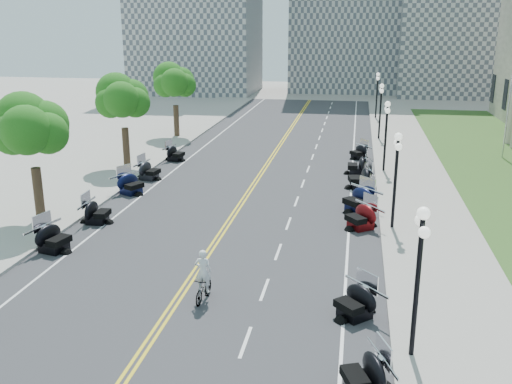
# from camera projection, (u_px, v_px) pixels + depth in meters

# --- Properties ---
(ground) EXTENTS (160.00, 160.00, 0.00)m
(ground) POSITION_uv_depth(u_px,v_px,m) (212.00, 247.00, 27.25)
(ground) COLOR gray
(road) EXTENTS (16.00, 90.00, 0.01)m
(road) POSITION_uv_depth(u_px,v_px,m) (250.00, 190.00, 36.68)
(road) COLOR #333335
(road) RESTS_ON ground
(centerline_yellow_a) EXTENTS (0.12, 90.00, 0.00)m
(centerline_yellow_a) POSITION_uv_depth(u_px,v_px,m) (249.00, 189.00, 36.70)
(centerline_yellow_a) COLOR yellow
(centerline_yellow_a) RESTS_ON road
(centerline_yellow_b) EXTENTS (0.12, 90.00, 0.00)m
(centerline_yellow_b) POSITION_uv_depth(u_px,v_px,m) (252.00, 190.00, 36.66)
(centerline_yellow_b) COLOR yellow
(centerline_yellow_b) RESTS_ON road
(edge_line_north) EXTENTS (0.12, 90.00, 0.00)m
(edge_line_north) POSITION_uv_depth(u_px,v_px,m) (351.00, 194.00, 35.61)
(edge_line_north) COLOR white
(edge_line_north) RESTS_ON road
(edge_line_south) EXTENTS (0.12, 90.00, 0.00)m
(edge_line_south) POSITION_uv_depth(u_px,v_px,m) (156.00, 185.00, 37.75)
(edge_line_south) COLOR white
(edge_line_south) RESTS_ON road
(lane_dash_4) EXTENTS (0.12, 2.00, 0.00)m
(lane_dash_4) POSITION_uv_depth(u_px,v_px,m) (246.00, 342.00, 19.16)
(lane_dash_4) COLOR white
(lane_dash_4) RESTS_ON road
(lane_dash_5) EXTENTS (0.12, 2.00, 0.00)m
(lane_dash_5) POSITION_uv_depth(u_px,v_px,m) (265.00, 289.00, 22.93)
(lane_dash_5) COLOR white
(lane_dash_5) RESTS_ON road
(lane_dash_6) EXTENTS (0.12, 2.00, 0.00)m
(lane_dash_6) POSITION_uv_depth(u_px,v_px,m) (278.00, 252.00, 26.71)
(lane_dash_6) COLOR white
(lane_dash_6) RESTS_ON road
(lane_dash_7) EXTENTS (0.12, 2.00, 0.00)m
(lane_dash_7) POSITION_uv_depth(u_px,v_px,m) (288.00, 223.00, 30.48)
(lane_dash_7) COLOR white
(lane_dash_7) RESTS_ON road
(lane_dash_8) EXTENTS (0.12, 2.00, 0.00)m
(lane_dash_8) POSITION_uv_depth(u_px,v_px,m) (296.00, 201.00, 34.26)
(lane_dash_8) COLOR white
(lane_dash_8) RESTS_ON road
(lane_dash_9) EXTENTS (0.12, 2.00, 0.00)m
(lane_dash_9) POSITION_uv_depth(u_px,v_px,m) (303.00, 184.00, 38.03)
(lane_dash_9) COLOR white
(lane_dash_9) RESTS_ON road
(lane_dash_10) EXTENTS (0.12, 2.00, 0.00)m
(lane_dash_10) POSITION_uv_depth(u_px,v_px,m) (308.00, 169.00, 41.81)
(lane_dash_10) COLOR white
(lane_dash_10) RESTS_ON road
(lane_dash_11) EXTENTS (0.12, 2.00, 0.00)m
(lane_dash_11) POSITION_uv_depth(u_px,v_px,m) (313.00, 157.00, 45.58)
(lane_dash_11) COLOR white
(lane_dash_11) RESTS_ON road
(lane_dash_12) EXTENTS (0.12, 2.00, 0.00)m
(lane_dash_12) POSITION_uv_depth(u_px,v_px,m) (316.00, 147.00, 49.36)
(lane_dash_12) COLOR white
(lane_dash_12) RESTS_ON road
(lane_dash_13) EXTENTS (0.12, 2.00, 0.00)m
(lane_dash_13) POSITION_uv_depth(u_px,v_px,m) (319.00, 138.00, 53.14)
(lane_dash_13) COLOR white
(lane_dash_13) RESTS_ON road
(lane_dash_14) EXTENTS (0.12, 2.00, 0.00)m
(lane_dash_14) POSITION_uv_depth(u_px,v_px,m) (322.00, 130.00, 56.91)
(lane_dash_14) COLOR white
(lane_dash_14) RESTS_ON road
(lane_dash_15) EXTENTS (0.12, 2.00, 0.00)m
(lane_dash_15) POSITION_uv_depth(u_px,v_px,m) (325.00, 124.00, 60.69)
(lane_dash_15) COLOR white
(lane_dash_15) RESTS_ON road
(lane_dash_16) EXTENTS (0.12, 2.00, 0.00)m
(lane_dash_16) POSITION_uv_depth(u_px,v_px,m) (327.00, 118.00, 64.46)
(lane_dash_16) COLOR white
(lane_dash_16) RESTS_ON road
(lane_dash_17) EXTENTS (0.12, 2.00, 0.00)m
(lane_dash_17) POSITION_uv_depth(u_px,v_px,m) (329.00, 112.00, 68.24)
(lane_dash_17) COLOR white
(lane_dash_17) RESTS_ON road
(lane_dash_18) EXTENTS (0.12, 2.00, 0.00)m
(lane_dash_18) POSITION_uv_depth(u_px,v_px,m) (330.00, 108.00, 72.01)
(lane_dash_18) COLOR white
(lane_dash_18) RESTS_ON road
(lane_dash_19) EXTENTS (0.12, 2.00, 0.00)m
(lane_dash_19) POSITION_uv_depth(u_px,v_px,m) (332.00, 103.00, 75.79)
(lane_dash_19) COLOR white
(lane_dash_19) RESTS_ON road
(sidewalk_north) EXTENTS (5.00, 90.00, 0.15)m
(sidewalk_north) POSITION_uv_depth(u_px,v_px,m) (419.00, 197.00, 34.91)
(sidewalk_north) COLOR #9E9991
(sidewalk_north) RESTS_ON ground
(sidewalk_south) EXTENTS (5.00, 90.00, 0.15)m
(sidewalk_south) POSITION_uv_depth(u_px,v_px,m) (98.00, 181.00, 38.42)
(sidewalk_south) COLOR #9E9991
(sidewalk_south) RESTS_ON ground
(lawn) EXTENTS (9.00, 60.00, 0.10)m
(lawn) POSITION_uv_depth(u_px,v_px,m) (508.00, 170.00, 41.30)
(lawn) COLOR #356023
(lawn) RESTS_ON ground
(distant_block_a) EXTENTS (18.00, 14.00, 26.00)m
(distant_block_a) POSITION_uv_depth(u_px,v_px,m) (196.00, 4.00, 85.06)
(distant_block_a) COLOR gray
(distant_block_a) RESTS_ON ground
(distant_block_c) EXTENTS (20.00, 14.00, 22.00)m
(distant_block_c) POSITION_uv_depth(u_px,v_px,m) (471.00, 18.00, 81.78)
(distant_block_c) COLOR gray
(distant_block_c) RESTS_ON ground
(street_lamp_1) EXTENTS (0.50, 1.20, 4.90)m
(street_lamp_1) POSITION_uv_depth(u_px,v_px,m) (417.00, 284.00, 17.52)
(street_lamp_1) COLOR black
(street_lamp_1) RESTS_ON sidewalk_north
(street_lamp_2) EXTENTS (0.50, 1.20, 4.90)m
(street_lamp_2) POSITION_uv_depth(u_px,v_px,m) (395.00, 181.00, 28.84)
(street_lamp_2) COLOR black
(street_lamp_2) RESTS_ON sidewalk_north
(street_lamp_3) EXTENTS (0.50, 1.20, 4.90)m
(street_lamp_3) POSITION_uv_depth(u_px,v_px,m) (386.00, 137.00, 40.17)
(street_lamp_3) COLOR black
(street_lamp_3) RESTS_ON sidewalk_north
(street_lamp_4) EXTENTS (0.50, 1.20, 4.90)m
(street_lamp_4) POSITION_uv_depth(u_px,v_px,m) (380.00, 112.00, 51.49)
(street_lamp_4) COLOR black
(street_lamp_4) RESTS_ON sidewalk_north
(street_lamp_5) EXTENTS (0.50, 1.20, 4.90)m
(street_lamp_5) POSITION_uv_depth(u_px,v_px,m) (377.00, 96.00, 62.82)
(street_lamp_5) COLOR black
(street_lamp_5) RESTS_ON sidewalk_north
(flagpole) EXTENTS (1.10, 0.20, 10.00)m
(flagpole) POSITION_uv_depth(u_px,v_px,m) (510.00, 95.00, 43.58)
(flagpole) COLOR silver
(flagpole) RESTS_ON ground
(tree_2) EXTENTS (4.80, 4.80, 9.20)m
(tree_2) POSITION_uv_depth(u_px,v_px,m) (32.00, 135.00, 29.45)
(tree_2) COLOR #235619
(tree_2) RESTS_ON sidewalk_south
(tree_3) EXTENTS (4.80, 4.80, 9.20)m
(tree_3) POSITION_uv_depth(u_px,v_px,m) (123.00, 104.00, 40.78)
(tree_3) COLOR #235619
(tree_3) RESTS_ON sidewalk_south
(tree_4) EXTENTS (4.80, 4.80, 9.20)m
(tree_4) POSITION_uv_depth(u_px,v_px,m) (175.00, 86.00, 52.10)
(tree_4) COLOR #235619
(tree_4) RESTS_ON sidewalk_south
(motorcycle_n_3) EXTENTS (2.43, 2.43, 1.31)m
(motorcycle_n_3) POSITION_uv_depth(u_px,v_px,m) (365.00, 372.00, 16.40)
(motorcycle_n_3) COLOR black
(motorcycle_n_3) RESTS_ON road
(motorcycle_n_4) EXTENTS (2.71, 2.71, 1.34)m
(motorcycle_n_4) POSITION_uv_depth(u_px,v_px,m) (355.00, 300.00, 20.62)
(motorcycle_n_4) COLOR black
(motorcycle_n_4) RESTS_ON road
(motorcycle_n_6) EXTENTS (2.88, 2.88, 1.44)m
(motorcycle_n_6) POSITION_uv_depth(u_px,v_px,m) (361.00, 215.00, 29.55)
(motorcycle_n_6) COLOR #590A0C
(motorcycle_n_6) RESTS_ON road
(motorcycle_n_7) EXTENTS (3.13, 3.13, 1.55)m
(motorcycle_n_7) POSITION_uv_depth(u_px,v_px,m) (359.00, 198.00, 32.23)
(motorcycle_n_7) COLOR black
(motorcycle_n_7) RESTS_ON road
(motorcycle_n_8) EXTENTS (2.59, 2.59, 1.56)m
(motorcycle_n_8) POSITION_uv_depth(u_px,v_px,m) (360.00, 177.00, 36.67)
(motorcycle_n_8) COLOR black
(motorcycle_n_8) RESTS_ON road
(motorcycle_n_9) EXTENTS (2.15, 2.15, 1.48)m
(motorcycle_n_9) POSITION_uv_depth(u_px,v_px,m) (357.00, 164.00, 40.15)
(motorcycle_n_9) COLOR black
(motorcycle_n_9) RESTS_ON road
(motorcycle_n_10) EXTENTS (2.49, 2.49, 1.24)m
(motorcycle_n_10) POSITION_uv_depth(u_px,v_px,m) (359.00, 151.00, 44.80)
(motorcycle_n_10) COLOR black
(motorcycle_n_10) RESTS_ON road
(motorcycle_s_5) EXTENTS (2.48, 2.48, 1.44)m
(motorcycle_s_5) POSITION_uv_depth(u_px,v_px,m) (53.00, 237.00, 26.60)
(motorcycle_s_5) COLOR black
(motorcycle_s_5) RESTS_ON road
(motorcycle_s_6) EXTENTS (2.03, 2.03, 1.36)m
(motorcycle_s_6) POSITION_uv_depth(u_px,v_px,m) (97.00, 211.00, 30.39)
(motorcycle_s_6) COLOR black
(motorcycle_s_6) RESTS_ON road
(motorcycle_s_7) EXTENTS (2.76, 2.76, 1.43)m
(motorcycle_s_7) POSITION_uv_depth(u_px,v_px,m) (131.00, 183.00, 35.59)
(motorcycle_s_7) COLOR black
(motorcycle_s_7) RESTS_ON road
(motorcycle_s_8) EXTENTS (2.27, 2.27, 1.39)m
(motorcycle_s_8) POSITION_uv_depth(u_px,v_px,m) (149.00, 170.00, 38.89)
(motorcycle_s_8) COLOR black
(motorcycle_s_8) RESTS_ON road
(motorcycle_s_9) EXTENTS (2.20, 2.20, 1.31)m
(motorcycle_s_9) POSITION_uv_depth(u_px,v_px,m) (175.00, 153.00, 44.16)
(motorcycle_s_9) COLOR black
(motorcycle_s_9) RESTS_ON road
(bicycle) EXTENTS (0.63, 1.72, 1.01)m
(bicycle) POSITION_uv_depth(u_px,v_px,m) (204.00, 288.00, 21.93)
(bicycle) COLOR #A51414
(bicycle) RESTS_ON road
(cyclist_rider) EXTENTS (0.64, 0.42, 1.75)m
(cyclist_rider) POSITION_uv_depth(u_px,v_px,m) (203.00, 255.00, 21.54)
(cyclist_rider) COLOR silver
(cyclist_rider) RESTS_ON bicycle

